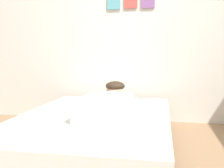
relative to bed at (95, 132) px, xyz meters
The scene contains 7 objects.
ground_plane 0.47m from the bed, 65.57° to the right, with size 13.37×13.37×0.00m, color #8C6B4C.
back_wall 1.67m from the bed, 81.76° to the left, with size 4.69×0.12×2.50m.
bed is the anchor object (origin of this frame).
pillow 0.71m from the bed, 87.35° to the left, with size 0.52×0.32×0.11m, color white.
person_lying 0.30m from the bed, 21.96° to the left, with size 0.43×0.92×0.27m.
coffee_cup 0.41m from the bed, 70.74° to the left, with size 0.12×0.09×0.07m.
cell_phone 0.24m from the bed, 156.92° to the right, with size 0.07×0.14×0.01m, color black.
Camera 1 is at (0.41, -1.99, 0.87)m, focal length 43.93 mm.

